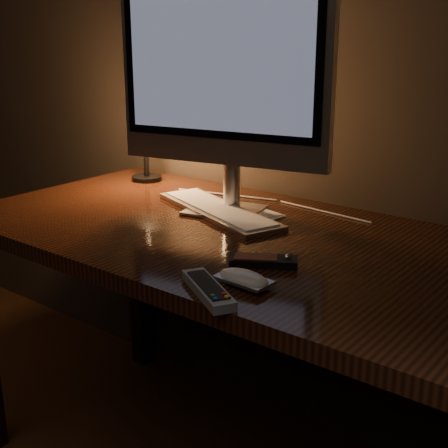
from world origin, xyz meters
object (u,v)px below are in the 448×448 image
Objects in this scene: media_remote at (264,261)px; tv_remote at (208,289)px; desk_lamp at (143,113)px; mouse at (244,281)px; desk at (271,277)px; keyboard at (218,210)px; monitor at (223,76)px.

tv_remote is (0.00, -0.19, 0.00)m from media_remote.
desk_lamp is (-0.73, 0.56, 0.22)m from tv_remote.
tv_remote reaches higher than mouse.
media_remote is at bearing -60.70° from desk.
desk is at bearing 87.80° from media_remote.
mouse reaches higher than keyboard.
mouse is 0.92m from desk_lamp.
tv_remote is at bearing -108.49° from mouse.
keyboard is 0.47m from desk_lamp.
keyboard is at bearing 170.95° from desk.
keyboard is 0.51m from mouse.
keyboard is 3.08× the size of media_remote.
desk_lamp reaches higher than mouse.
media_remote is at bearing -17.45° from keyboard.
monitor is at bearing 166.34° from desk.
media_remote is 0.84m from desk_lamp.
desk_lamp is (-0.72, 0.37, 0.22)m from media_remote.
mouse is 0.76× the size of media_remote.
desk_lamp reaches higher than media_remote.
desk is 8.81× the size of tv_remote.
media_remote is (0.32, -0.26, -0.35)m from monitor.
tv_remote reaches higher than desk.
monitor is 0.62m from mouse.
mouse is at bearing -15.58° from desk_lamp.
tv_remote is at bearing -67.36° from monitor.
keyboard is 2.54× the size of tv_remote.
desk_lamp is at bearing 152.67° from monitor.
desk is 4.77× the size of desk_lamp.
tv_remote is at bearing -73.00° from desk.
tv_remote is 0.54× the size of desk_lamp.
desk_lamp is (-0.60, 0.16, 0.35)m from desk.
media_remote is (-0.03, 0.12, -0.00)m from mouse.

